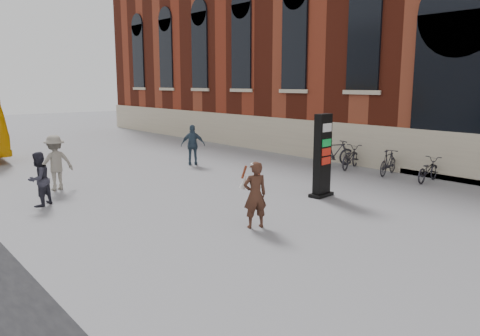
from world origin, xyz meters
TOP-DOWN VIEW (x-y plane):
  - ground at (0.00, 0.00)m, footprint 100.00×100.00m
  - info_pylon at (3.92, 1.30)m, footprint 0.88×0.52m
  - woman at (0.15, 0.17)m, footprint 0.76×0.73m
  - pedestrian_a at (-3.32, 5.69)m, footprint 0.97×0.93m
  - pedestrian_b at (-2.24, 7.54)m, footprint 1.23×0.76m
  - pedestrian_c at (4.01, 8.70)m, footprint 1.10×0.93m
  - bike_4 at (8.60, 0.33)m, footprint 1.74×0.80m
  - bike_5 at (8.60, 1.98)m, footprint 1.71×0.84m
  - bike_6 at (8.60, 3.79)m, footprint 1.94×1.20m
  - bike_7 at (8.60, 4.60)m, footprint 1.96×1.14m

SIDE VIEW (x-z plane):
  - ground at x=0.00m, z-range 0.00..0.00m
  - bike_4 at x=8.60m, z-range 0.00..0.88m
  - bike_6 at x=8.60m, z-range 0.00..0.96m
  - bike_5 at x=8.60m, z-range 0.00..0.99m
  - bike_7 at x=8.60m, z-range 0.00..1.14m
  - pedestrian_a at x=-3.32m, z-range 0.00..1.58m
  - woman at x=0.15m, z-range 0.02..1.68m
  - pedestrian_c at x=4.01m, z-range 0.00..1.76m
  - pedestrian_b at x=-2.24m, z-range 0.00..1.84m
  - info_pylon at x=3.92m, z-range 0.00..2.60m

